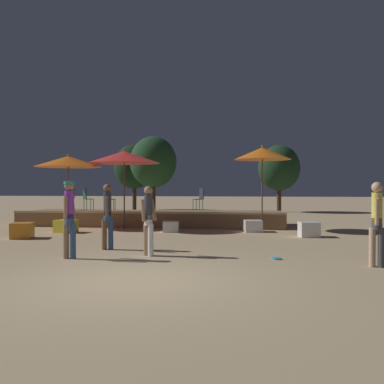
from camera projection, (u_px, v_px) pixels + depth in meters
The scene contains 22 objects.
ground_plane at pixel (133, 281), 7.38m from camera, with size 120.00×120.00×0.00m, color tan.
wooden_deck at pixel (153, 218), 18.00m from camera, with size 10.85×2.80×0.65m.
patio_umbrella_0 at pixel (68, 162), 17.01m from camera, with size 2.67×2.67×2.92m.
patio_umbrella_1 at pixel (124, 157), 16.28m from camera, with size 2.76×2.76×3.06m.
patio_umbrella_2 at pixel (262, 154), 15.86m from camera, with size 2.13×2.13×3.16m.
cube_seat_0 at pixel (171, 226), 15.32m from camera, with size 0.61×0.61×0.38m.
cube_seat_1 at pixel (66, 226), 15.11m from camera, with size 0.75×0.75×0.45m.
cube_seat_2 at pixel (253, 226), 15.35m from camera, with size 0.69×0.69×0.41m.
cube_seat_3 at pixel (22, 230), 13.43m from camera, with size 0.78×0.78×0.49m.
cube_seat_4 at pixel (309, 229), 13.79m from camera, with size 0.66×0.66×0.48m.
person_0 at pixel (377, 221), 8.64m from camera, with size 0.29×0.49×1.73m.
person_1 at pixel (107, 214), 11.03m from camera, with size 0.29×0.52×1.70m.
person_2 at pixel (69, 215), 9.65m from camera, with size 0.30×0.51×1.76m.
person_3 at pixel (148, 219), 10.05m from camera, with size 0.35×0.44×1.64m.
bistro_chair_0 at pixel (70, 196), 19.25m from camera, with size 0.42×0.42×0.90m.
bistro_chair_1 at pixel (109, 197), 17.56m from camera, with size 0.47×0.46×0.90m.
bistro_chair_2 at pixel (200, 197), 17.67m from camera, with size 0.47×0.47×0.90m.
bistro_chair_3 at pixel (87, 197), 17.90m from camera, with size 0.48×0.48×0.90m.
frisbee_disc at pixel (276, 258), 9.59m from camera, with size 0.22×0.22×0.03m.
background_tree_0 at pixel (134, 167), 29.42m from camera, with size 2.78×2.78×4.51m.
background_tree_1 at pixel (153, 162), 26.84m from camera, with size 2.92×2.92×4.77m.
background_tree_2 at pixel (279, 168), 27.05m from camera, with size 2.62×2.62×4.24m.
Camera 1 is at (1.95, -7.17, 1.64)m, focal length 40.00 mm.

